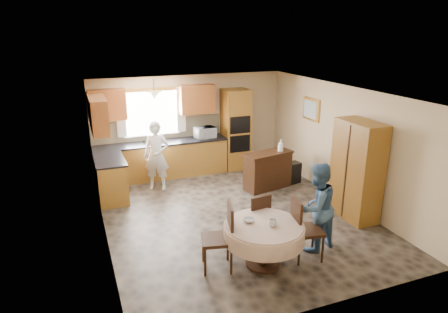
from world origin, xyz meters
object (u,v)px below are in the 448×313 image
(chair_left, at_px, (222,234))
(chair_right, at_px, (303,226))
(oven_tower, at_px, (235,129))
(cupboard, at_px, (357,170))
(chair_back, at_px, (257,217))
(person_dining, at_px, (316,207))
(sideboard, at_px, (268,171))
(dining_table, at_px, (264,233))
(person_sink, at_px, (157,156))

(chair_left, distance_m, chair_right, 1.32)
(oven_tower, bearing_deg, chair_right, -99.04)
(cupboard, xyz_separation_m, chair_back, (-2.27, -0.28, -0.46))
(cupboard, xyz_separation_m, chair_right, (-1.79, -0.96, -0.39))
(oven_tower, relative_size, cupboard, 1.08)
(cupboard, distance_m, person_dining, 1.63)
(sideboard, bearing_deg, chair_left, -140.47)
(cupboard, xyz_separation_m, dining_table, (-2.46, -0.91, -0.42))
(oven_tower, distance_m, sideboard, 1.76)
(sideboard, height_order, person_dining, person_dining)
(cupboard, xyz_separation_m, chair_left, (-3.10, -0.74, -0.38))
(chair_right, distance_m, person_dining, 0.45)
(dining_table, bearing_deg, sideboard, 61.72)
(person_sink, bearing_deg, chair_back, -47.04)
(chair_right, bearing_deg, dining_table, 96.71)
(chair_left, xyz_separation_m, person_sink, (-0.25, 3.60, 0.21))
(chair_right, bearing_deg, chair_left, 91.28)
(cupboard, relative_size, person_sink, 1.21)
(chair_left, distance_m, chair_back, 0.95)
(oven_tower, xyz_separation_m, chair_left, (-2.03, -4.32, -0.46))
(chair_back, height_order, chair_right, chair_right)
(oven_tower, xyz_separation_m, person_dining, (-0.35, -4.34, -0.29))
(dining_table, xyz_separation_m, chair_right, (0.67, -0.05, 0.03))
(chair_left, bearing_deg, cupboard, 117.55)
(person_dining, bearing_deg, person_sink, -75.38)
(dining_table, height_order, chair_right, chair_right)
(dining_table, distance_m, chair_right, 0.67)
(sideboard, xyz_separation_m, cupboard, (0.93, -1.94, 0.56))
(dining_table, xyz_separation_m, person_sink, (-0.88, 3.77, 0.25))
(oven_tower, height_order, person_sink, oven_tower)
(oven_tower, relative_size, person_sink, 1.31)
(sideboard, relative_size, cupboard, 0.59)
(oven_tower, bearing_deg, chair_left, -115.13)
(sideboard, xyz_separation_m, chair_left, (-2.17, -2.69, 0.18))
(sideboard, distance_m, chair_right, 3.03)
(cupboard, bearing_deg, dining_table, -159.67)
(cupboard, distance_m, person_sink, 4.40)
(cupboard, height_order, dining_table, cupboard)
(person_sink, bearing_deg, person_dining, -38.00)
(sideboard, height_order, cupboard, cupboard)
(dining_table, distance_m, person_dining, 1.07)
(chair_left, xyz_separation_m, person_dining, (1.68, -0.03, 0.18))
(oven_tower, height_order, sideboard, oven_tower)
(person_dining, bearing_deg, oven_tower, -107.96)
(dining_table, relative_size, person_sink, 0.79)
(cupboard, height_order, person_sink, cupboard)
(sideboard, bearing_deg, person_sink, 147.75)
(oven_tower, height_order, chair_back, oven_tower)
(chair_left, bearing_deg, chair_back, 133.37)
(chair_right, height_order, person_sink, person_sink)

